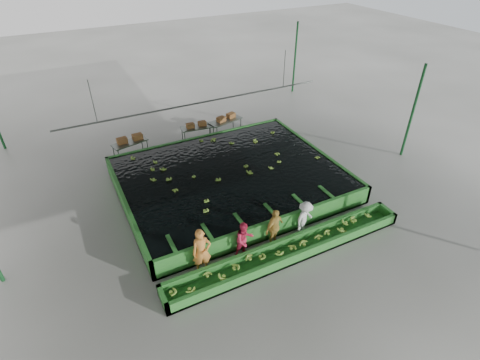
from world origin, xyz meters
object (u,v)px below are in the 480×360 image
worker_a (202,252)px  packing_table_left (131,149)px  packing_table_mid (198,133)px  worker_d (305,218)px  flotation_tank (230,179)px  box_stack_mid (196,126)px  box_stack_right (226,119)px  worker_c (274,228)px  worker_b (244,240)px  sorting_trough (289,251)px  packing_table_right (225,127)px  box_stack_left (130,141)px

worker_a → packing_table_left: 9.44m
packing_table_mid → worker_d: bearing=-85.1°
flotation_tank → worker_d: 4.48m
box_stack_mid → box_stack_right: bearing=-1.1°
worker_c → worker_d: worker_c is taller
packing_table_mid → worker_b: bearing=-101.4°
flotation_tank → worker_c: (-0.21, -4.30, 0.39)m
flotation_tank → worker_b: worker_b is taller
packing_table_left → box_stack_mid: bearing=1.2°
sorting_trough → packing_table_right: 10.44m
worker_c → box_stack_right: worker_c is taller
worker_a → worker_d: 4.42m
packing_table_left → flotation_tank: bearing=-55.5°
sorting_trough → box_stack_right: size_ratio=7.85×
packing_table_left → packing_table_mid: packing_table_mid is taller
worker_b → packing_table_right: (3.65, 9.41, -0.31)m
worker_b → packing_table_left: 9.63m
worker_b → box_stack_left: size_ratio=1.14×
worker_a → packing_table_left: size_ratio=1.02×
packing_table_right → box_stack_mid: 1.84m
packing_table_mid → box_stack_mid: 0.44m
sorting_trough → box_stack_right: (2.23, 10.26, 0.68)m
worker_d → box_stack_mid: worker_d is taller
box_stack_mid → worker_a: bearing=-110.5°
flotation_tank → worker_b: bearing=-109.3°
packing_table_mid → box_stack_mid: box_stack_mid is taller
packing_table_mid → box_stack_right: bearing=-0.3°
flotation_tank → worker_b: size_ratio=6.43×
worker_d → box_stack_left: worker_d is taller
worker_b → box_stack_right: worker_b is taller
flotation_tank → sorting_trough: bearing=-90.0°
packing_table_mid → packing_table_right: bearing=-2.0°
worker_d → box_stack_left: bearing=93.1°
sorting_trough → packing_table_mid: packing_table_mid is taller
worker_d → box_stack_left: 10.59m
box_stack_mid → box_stack_right: 1.88m
packing_table_left → worker_a: bearing=-88.1°
worker_c → flotation_tank: bearing=67.2°
worker_b → box_stack_right: bearing=63.8°
box_stack_left → worker_d: bearing=-63.9°
worker_a → box_stack_right: 10.91m
packing_table_left → box_stack_mid: 3.89m
box_stack_mid → sorting_trough: bearing=-92.0°
packing_table_right → packing_table_mid: bearing=178.0°
box_stack_left → box_stack_mid: box_stack_left is taller
flotation_tank → packing_table_right: packing_table_right is taller
box_stack_left → sorting_trough: bearing=-71.5°
sorting_trough → packing_table_mid: size_ratio=5.26×
box_stack_mid → worker_c: bearing=-93.4°
box_stack_left → box_stack_mid: (3.80, -0.01, 0.02)m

